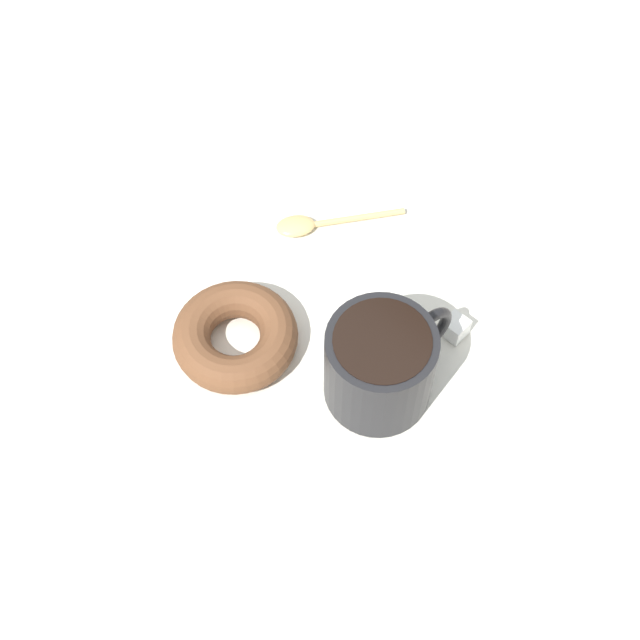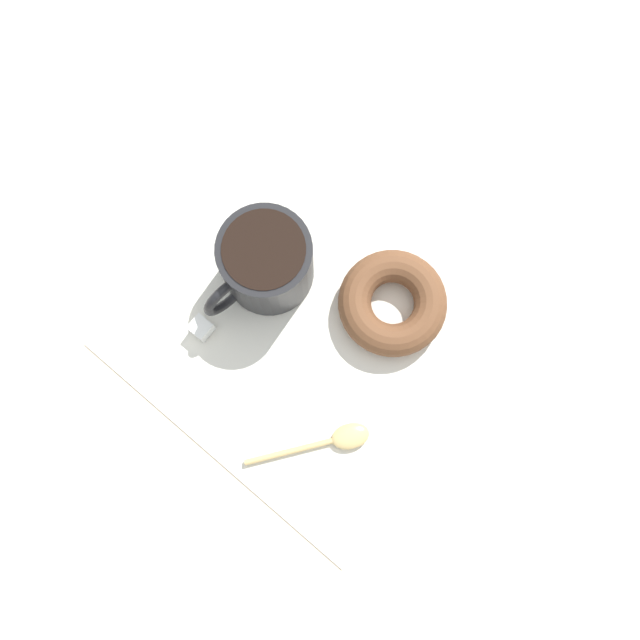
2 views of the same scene
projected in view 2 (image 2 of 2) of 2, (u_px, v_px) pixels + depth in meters
ground_plane at (328, 359)px, 70.05cm from camera, size 120.00×120.00×2.00cm
napkin at (320, 324)px, 69.54cm from camera, size 32.81×32.81×0.30cm
coffee_cup at (265, 262)px, 66.23cm from camera, size 11.83×8.71×8.11cm
donut at (393, 303)px, 68.15cm from camera, size 10.50×10.50×3.20cm
spoon at (335, 440)px, 66.87cm from camera, size 10.53×8.35×0.90cm
sugar_cube at (201, 328)px, 68.37cm from camera, size 1.87×1.87×1.87cm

